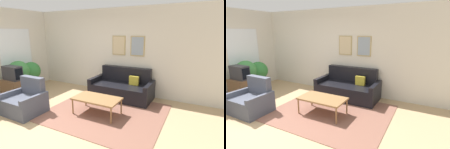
% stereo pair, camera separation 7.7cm
% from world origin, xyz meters
% --- Properties ---
extents(ground_plane, '(16.00, 16.00, 0.00)m').
position_xyz_m(ground_plane, '(0.00, 0.00, 0.00)').
color(ground_plane, tan).
extents(area_rug, '(2.84, 2.36, 0.01)m').
position_xyz_m(area_rug, '(1.03, 0.94, 0.01)').
color(area_rug, brown).
rests_on(area_rug, ground_plane).
extents(wall_back, '(8.00, 0.09, 2.70)m').
position_xyz_m(wall_back, '(0.01, 2.54, 1.35)').
color(wall_back, beige).
rests_on(wall_back, ground_plane).
extents(wall_left_window, '(0.08, 8.00, 2.70)m').
position_xyz_m(wall_left_window, '(-2.57, 0.63, 1.35)').
color(wall_left_window, beige).
rests_on(wall_left_window, ground_plane).
extents(couch, '(1.85, 0.90, 0.90)m').
position_xyz_m(couch, '(0.98, 2.08, 0.30)').
color(couch, black).
rests_on(couch, ground_plane).
extents(coffee_table, '(1.14, 0.62, 0.42)m').
position_xyz_m(coffee_table, '(0.89, 0.78, 0.39)').
color(coffee_table, olive).
rests_on(coffee_table, ground_plane).
extents(tv_stand, '(0.69, 0.47, 0.57)m').
position_xyz_m(tv_stand, '(-1.94, 0.58, 0.28)').
color(tv_stand, brown).
rests_on(tv_stand, ground_plane).
extents(tv, '(0.61, 0.28, 0.42)m').
position_xyz_m(tv, '(-1.94, 0.58, 0.77)').
color(tv, '#2D2D33').
rests_on(tv, tv_stand).
extents(armchair, '(0.90, 0.76, 0.87)m').
position_xyz_m(armchair, '(-0.73, 0.05, 0.28)').
color(armchair, '#474C5B').
rests_on(armchair, ground_plane).
extents(potted_plant_tall, '(0.65, 0.65, 1.06)m').
position_xyz_m(potted_plant_tall, '(-2.18, 0.95, 0.70)').
color(potted_plant_tall, '#935638').
rests_on(potted_plant_tall, ground_plane).
extents(potted_plant_by_window, '(0.62, 0.62, 0.95)m').
position_xyz_m(potted_plant_by_window, '(-2.20, 1.43, 0.61)').
color(potted_plant_by_window, '#383D42').
rests_on(potted_plant_by_window, ground_plane).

